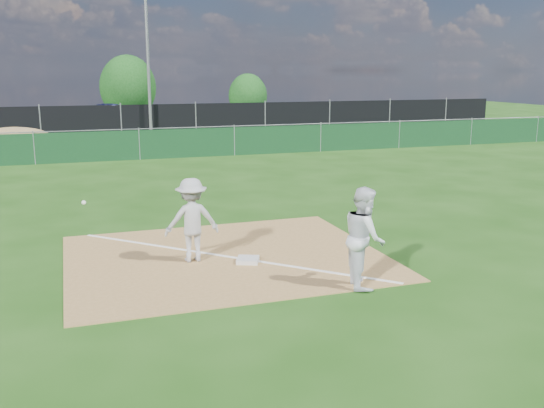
{
  "coord_description": "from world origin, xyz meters",
  "views": [
    {
      "loc": [
        -2.77,
        -9.99,
        3.56
      ],
      "look_at": [
        0.96,
        1.0,
        1.0
      ],
      "focal_mm": 40.0,
      "sensor_mm": 36.0,
      "label": 1
    }
  ],
  "objects_px": {
    "runner": "(364,237)",
    "play_at_first": "(192,220)",
    "car_right": "(206,117)",
    "light_pole": "(148,62)",
    "tree_right": "(248,96)",
    "car_mid": "(118,117)",
    "first_base": "(248,260)",
    "tree_mid": "(128,87)"
  },
  "relations": [
    {
      "from": "car_mid",
      "to": "tree_mid",
      "type": "distance_m",
      "value": 6.84
    },
    {
      "from": "tree_right",
      "to": "play_at_first",
      "type": "bearing_deg",
      "value": -108.27
    },
    {
      "from": "first_base",
      "to": "car_mid",
      "type": "height_order",
      "value": "car_mid"
    },
    {
      "from": "car_right",
      "to": "first_base",
      "type": "bearing_deg",
      "value": 158.94
    },
    {
      "from": "first_base",
      "to": "play_at_first",
      "type": "distance_m",
      "value": 1.3
    },
    {
      "from": "play_at_first",
      "to": "first_base",
      "type": "bearing_deg",
      "value": -24.56
    },
    {
      "from": "light_pole",
      "to": "tree_mid",
      "type": "relative_size",
      "value": 1.71
    },
    {
      "from": "light_pole",
      "to": "car_mid",
      "type": "distance_m",
      "value": 6.43
    },
    {
      "from": "car_right",
      "to": "tree_right",
      "type": "distance_m",
      "value": 7.17
    },
    {
      "from": "runner",
      "to": "tree_mid",
      "type": "height_order",
      "value": "tree_mid"
    },
    {
      "from": "play_at_first",
      "to": "tree_mid",
      "type": "height_order",
      "value": "tree_mid"
    },
    {
      "from": "tree_mid",
      "to": "car_mid",
      "type": "bearing_deg",
      "value": -101.53
    },
    {
      "from": "first_base",
      "to": "runner",
      "type": "relative_size",
      "value": 0.24
    },
    {
      "from": "runner",
      "to": "tree_mid",
      "type": "relative_size",
      "value": 0.37
    },
    {
      "from": "first_base",
      "to": "play_at_first",
      "type": "relative_size",
      "value": 0.16
    },
    {
      "from": "car_mid",
      "to": "play_at_first",
      "type": "bearing_deg",
      "value": 170.99
    },
    {
      "from": "tree_right",
      "to": "car_right",
      "type": "bearing_deg",
      "value": -128.77
    },
    {
      "from": "car_mid",
      "to": "tree_right",
      "type": "bearing_deg",
      "value": -68.4
    },
    {
      "from": "play_at_first",
      "to": "runner",
      "type": "relative_size",
      "value": 1.45
    },
    {
      "from": "runner",
      "to": "car_right",
      "type": "xyz_separation_m",
      "value": [
        3.85,
        29.28,
        -0.18
      ]
    },
    {
      "from": "light_pole",
      "to": "tree_right",
      "type": "height_order",
      "value": "light_pole"
    },
    {
      "from": "tree_mid",
      "to": "tree_right",
      "type": "xyz_separation_m",
      "value": [
        8.52,
        -1.12,
        -0.67
      ]
    },
    {
      "from": "light_pole",
      "to": "runner",
      "type": "xyz_separation_m",
      "value": [
        0.3,
        -23.98,
        -3.15
      ]
    },
    {
      "from": "first_base",
      "to": "runner",
      "type": "distance_m",
      "value": 2.47
    },
    {
      "from": "runner",
      "to": "play_at_first",
      "type": "bearing_deg",
      "value": 61.73
    },
    {
      "from": "play_at_first",
      "to": "runner",
      "type": "distance_m",
      "value": 3.33
    },
    {
      "from": "runner",
      "to": "tree_right",
      "type": "distance_m",
      "value": 35.8
    },
    {
      "from": "car_right",
      "to": "tree_right",
      "type": "height_order",
      "value": "tree_right"
    },
    {
      "from": "tree_mid",
      "to": "tree_right",
      "type": "bearing_deg",
      "value": -7.45
    },
    {
      "from": "car_mid",
      "to": "tree_right",
      "type": "relative_size",
      "value": 1.43
    },
    {
      "from": "car_mid",
      "to": "first_base",
      "type": "bearing_deg",
      "value": 173.02
    },
    {
      "from": "play_at_first",
      "to": "runner",
      "type": "xyz_separation_m",
      "value": [
        2.46,
        -2.24,
        0.04
      ]
    },
    {
      "from": "first_base",
      "to": "car_mid",
      "type": "bearing_deg",
      "value": 90.13
    },
    {
      "from": "play_at_first",
      "to": "car_right",
      "type": "xyz_separation_m",
      "value": [
        6.31,
        27.03,
        -0.14
      ]
    },
    {
      "from": "runner",
      "to": "car_mid",
      "type": "relative_size",
      "value": 0.35
    },
    {
      "from": "tree_mid",
      "to": "tree_right",
      "type": "relative_size",
      "value": 1.39
    },
    {
      "from": "light_pole",
      "to": "play_at_first",
      "type": "xyz_separation_m",
      "value": [
        -2.15,
        -21.74,
        -3.19
      ]
    },
    {
      "from": "car_mid",
      "to": "tree_mid",
      "type": "bearing_deg",
      "value": -18.64
    },
    {
      "from": "light_pole",
      "to": "car_mid",
      "type": "height_order",
      "value": "light_pole"
    },
    {
      "from": "runner",
      "to": "car_right",
      "type": "bearing_deg",
      "value": 6.64
    },
    {
      "from": "light_pole",
      "to": "runner",
      "type": "bearing_deg",
      "value": -89.27
    },
    {
      "from": "car_mid",
      "to": "tree_right",
      "type": "height_order",
      "value": "tree_right"
    }
  ]
}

